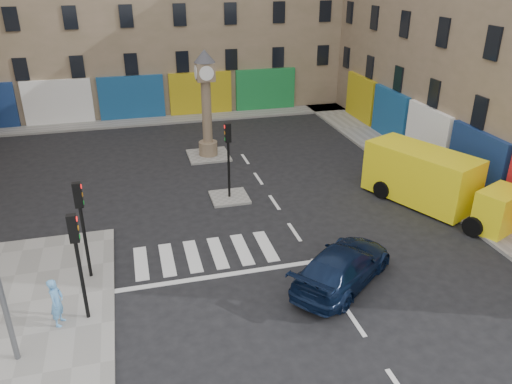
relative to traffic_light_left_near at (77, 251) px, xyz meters
name	(u,v)px	position (x,y,z in m)	size (l,w,h in m)	color
ground	(330,285)	(8.30, -0.20, -2.62)	(120.00, 120.00, 0.00)	black
sidewalk_right	(404,162)	(17.00, 9.80, -2.55)	(2.60, 30.00, 0.15)	gray
sidewalk_far	(162,119)	(4.30, 22.00, -2.55)	(32.00, 2.40, 0.15)	gray
island_near	(229,197)	(6.30, 7.80, -2.56)	(1.80, 1.80, 0.12)	gray
island_far	(209,155)	(6.30, 13.80, -2.56)	(2.40, 2.40, 0.12)	gray
traffic_light_left_near	(77,251)	(0.00, 0.00, 0.00)	(0.28, 0.22, 3.70)	black
traffic_light_left_far	(81,215)	(0.00, 2.40, 0.00)	(0.28, 0.22, 3.70)	black
traffic_light_island	(228,149)	(6.30, 7.80, -0.03)	(0.28, 0.22, 3.70)	black
clock_pillar	(206,98)	(6.30, 13.80, 0.93)	(1.20, 1.20, 6.10)	#856E57
navy_sedan	(343,266)	(8.75, -0.13, -1.91)	(2.00, 4.93, 1.43)	#0B1733
yellow_van	(434,181)	(15.33, 4.56, -1.33)	(4.81, 7.41, 2.60)	yellow
pedestrian_blue	(57,302)	(-0.83, -0.11, -1.65)	(0.60, 0.39, 1.64)	#5E9DD8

